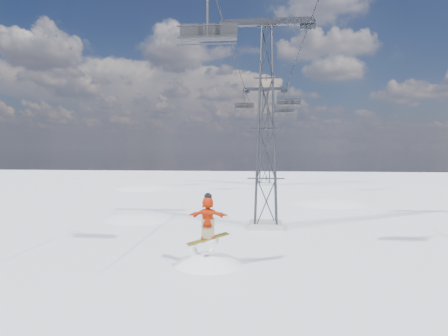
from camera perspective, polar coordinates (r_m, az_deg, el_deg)
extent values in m
plane|color=white|center=(14.81, 2.92, -14.61)|extent=(120.00, 120.00, 0.00)
sphere|color=white|center=(35.41, 14.81, -20.35)|extent=(20.00, 20.00, 20.00)
sphere|color=white|center=(46.42, -10.88, -15.75)|extent=(22.00, 22.00, 22.00)
cube|color=#999999|center=(22.52, 5.97, -8.10)|extent=(1.80, 1.80, 0.30)
cube|color=#2A2B31|center=(23.11, 6.13, 20.02)|extent=(5.00, 0.35, 0.35)
cube|color=#2A2B31|center=(23.15, 0.34, 19.49)|extent=(0.80, 0.25, 0.50)
cube|color=#2A2B31|center=(23.17, 11.91, 19.41)|extent=(0.80, 0.25, 0.50)
cube|color=#999999|center=(47.30, 5.83, -2.27)|extent=(1.80, 1.80, 0.30)
cube|color=#2A2B31|center=(47.58, 5.91, 11.16)|extent=(5.00, 0.35, 0.35)
cube|color=#2A2B31|center=(47.60, 3.21, 10.93)|extent=(0.80, 0.25, 0.50)
cube|color=#2A2B31|center=(47.61, 8.60, 10.90)|extent=(0.80, 0.25, 0.50)
cylinder|color=black|center=(34.26, 2.19, 13.71)|extent=(0.06, 51.00, 0.06)
cylinder|color=black|center=(34.28, 9.77, 13.67)|extent=(0.06, 51.00, 0.06)
sphere|color=white|center=(16.28, -2.13, -19.50)|extent=(4.40, 4.40, 4.40)
cube|color=#B49718|center=(15.14, -2.31, -10.09)|extent=(1.56, 1.08, 0.33)
imported|color=red|center=(14.98, -2.32, -7.07)|extent=(1.47, 0.49, 1.58)
cube|color=olive|center=(15.06, -2.31, -8.67)|extent=(0.45, 0.35, 0.73)
sphere|color=black|center=(14.86, -2.32, -4.14)|extent=(0.30, 0.30, 0.30)
cylinder|color=black|center=(15.75, -2.37, 22.20)|extent=(0.09, 0.09, 2.38)
cube|color=black|center=(15.40, -2.35, 18.01)|extent=(2.17, 0.49, 0.09)
cube|color=black|center=(15.71, -2.23, 18.93)|extent=(2.17, 0.06, 0.60)
cylinder|color=black|center=(15.07, -2.50, 17.28)|extent=(2.17, 0.06, 0.06)
cylinder|color=black|center=(15.19, -2.54, 19.70)|extent=(2.17, 0.05, 0.05)
cylinder|color=black|center=(38.38, 9.28, 10.69)|extent=(0.09, 0.09, 2.42)
cube|color=black|center=(38.24, 9.27, 8.90)|extent=(2.20, 0.49, 0.09)
cube|color=black|center=(38.51, 9.25, 9.35)|extent=(2.20, 0.07, 0.60)
cylinder|color=black|center=(37.94, 9.29, 8.53)|extent=(2.20, 0.07, 0.07)
cylinder|color=black|center=(37.95, 9.30, 9.52)|extent=(2.20, 0.05, 0.05)
cylinder|color=black|center=(42.75, 2.92, 10.04)|extent=(0.08, 0.08, 2.25)
cube|color=black|center=(42.63, 2.92, 8.54)|extent=(2.05, 0.46, 0.08)
cube|color=black|center=(42.88, 2.93, 8.92)|extent=(2.05, 0.06, 0.56)
cylinder|color=black|center=(42.35, 2.90, 8.23)|extent=(2.05, 0.06, 0.06)
cylinder|color=black|center=(42.36, 2.90, 9.06)|extent=(2.05, 0.05, 0.05)
cylinder|color=black|center=(47.01, 8.61, 9.29)|extent=(0.09, 0.09, 2.39)
cube|color=black|center=(46.90, 8.60, 7.84)|extent=(2.17, 0.49, 0.09)
cube|color=black|center=(47.16, 8.59, 8.21)|extent=(2.17, 0.07, 0.60)
cylinder|color=black|center=(46.60, 8.62, 7.54)|extent=(2.17, 0.07, 0.07)
cylinder|color=black|center=(46.61, 8.63, 8.34)|extent=(2.17, 0.05, 0.05)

